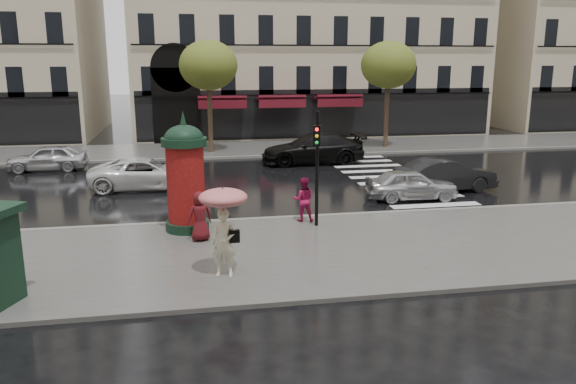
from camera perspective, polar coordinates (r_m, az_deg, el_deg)
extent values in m
plane|color=black|center=(17.00, 1.87, -5.63)|extent=(160.00, 160.00, 0.00)
cube|color=#474744|center=(16.51, 2.23, -5.98)|extent=(90.00, 7.00, 0.12)
cube|color=#474744|center=(35.30, -4.63, 4.37)|extent=(90.00, 6.00, 0.12)
cube|color=slate|center=(19.78, 0.04, -2.67)|extent=(90.00, 0.25, 0.14)
cube|color=slate|center=(32.36, -4.10, 3.58)|extent=(90.00, 0.25, 0.14)
cube|color=silver|center=(27.56, 9.91, 1.57)|extent=(3.60, 11.75, 0.01)
cube|color=#B7A88C|center=(46.89, 1.42, 18.78)|extent=(26.00, 14.00, 20.00)
cylinder|color=#38281C|center=(33.87, -7.94, 8.24)|extent=(0.28, 0.28, 5.20)
ellipsoid|color=#42651F|center=(33.74, -8.09, 12.64)|extent=(3.40, 3.40, 2.89)
cylinder|color=#38281C|center=(36.04, 10.00, 8.46)|extent=(0.28, 0.28, 5.20)
ellipsoid|color=#42651F|center=(35.93, 10.17, 12.59)|extent=(3.40, 3.40, 2.89)
imported|color=beige|center=(14.33, -6.49, -5.12)|extent=(0.73, 0.57, 1.76)
cylinder|color=black|center=(14.16, -6.56, -2.86)|extent=(0.02, 0.02, 1.12)
ellipsoid|color=#D62875|center=(14.01, -6.62, -0.55)|extent=(1.22, 1.22, 0.43)
cone|color=black|center=(13.95, -6.65, 0.43)|extent=(0.04, 0.04, 0.09)
cube|color=black|center=(14.23, -5.45, -4.49)|extent=(0.26, 0.12, 0.33)
imported|color=#AF154C|center=(19.08, 1.57, -0.76)|extent=(0.82, 0.69, 1.52)
imported|color=#551116|center=(17.23, -8.94, -2.44)|extent=(0.85, 0.67, 1.53)
cylinder|color=black|center=(18.55, -10.17, -3.33)|extent=(1.39, 1.39, 0.30)
cylinder|color=maroon|center=(18.21, -10.35, 0.87)|extent=(1.19, 1.19, 2.48)
cylinder|color=black|center=(17.97, -10.53, 5.05)|extent=(1.43, 1.43, 0.25)
ellipsoid|color=black|center=(17.96, -10.54, 5.37)|extent=(1.23, 1.23, 0.86)
cone|color=black|center=(17.88, -10.63, 7.41)|extent=(0.20, 0.20, 0.45)
cylinder|color=black|center=(18.33, 2.96, 2.29)|extent=(0.11, 0.11, 3.79)
cube|color=black|center=(17.94, 2.96, 5.73)|extent=(0.28, 0.23, 0.66)
imported|color=#B8B9BE|center=(23.10, 12.41, 0.78)|extent=(3.77, 1.71, 1.26)
imported|color=black|center=(24.90, 15.69, 1.68)|extent=(4.43, 1.92, 1.42)
imported|color=silver|center=(25.23, -14.18, 1.84)|extent=(4.89, 2.30, 1.35)
imported|color=black|center=(30.54, 2.52, 4.42)|extent=(5.56, 2.27, 1.61)
imported|color=silver|center=(31.00, -23.24, 3.21)|extent=(3.93, 1.69, 1.32)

